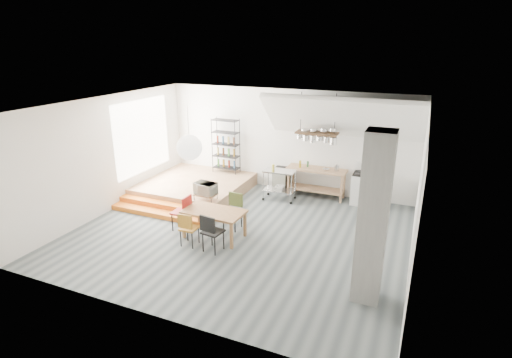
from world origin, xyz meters
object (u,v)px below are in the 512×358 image
at_px(stove, 363,188).
at_px(mini_fridge, 281,179).
at_px(rolling_cart, 279,181).
at_px(dining_table, 214,214).

height_order(stove, mini_fridge, stove).
xyz_separation_m(stove, rolling_cart, (-2.35, -0.68, 0.12)).
relative_size(rolling_cart, mini_fridge, 1.25).
relative_size(dining_table, mini_fridge, 1.93).
distance_m(stove, dining_table, 4.68).
xyz_separation_m(stove, dining_table, (-2.99, -3.60, 0.14)).
bearing_deg(mini_fridge, stove, -0.99).
bearing_deg(rolling_cart, stove, 13.94).
xyz_separation_m(stove, mini_fridge, (-2.55, 0.04, -0.09)).
bearing_deg(dining_table, mini_fridge, 85.06).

